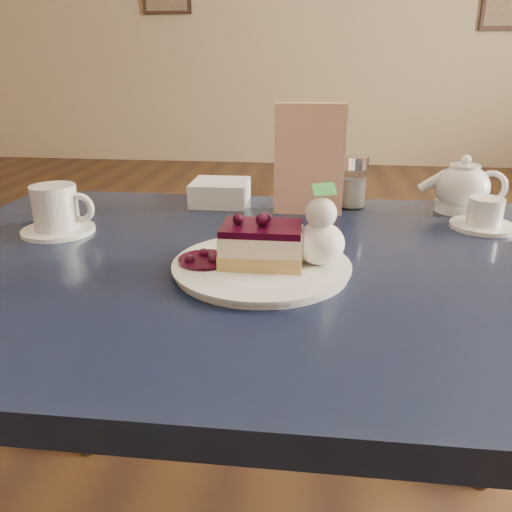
# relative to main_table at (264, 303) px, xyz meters

# --- Properties ---
(main_table) EXTENTS (1.18, 0.79, 0.74)m
(main_table) POSITION_rel_main_table_xyz_m (0.00, 0.00, 0.00)
(main_table) COLOR black
(main_table) RESTS_ON ground
(dessert_plate) EXTENTS (0.26, 0.26, 0.01)m
(dessert_plate) POSITION_rel_main_table_xyz_m (0.00, -0.05, 0.08)
(dessert_plate) COLOR white
(dessert_plate) RESTS_ON main_table
(cheesecake_slice) EXTENTS (0.12, 0.08, 0.06)m
(cheesecake_slice) POSITION_rel_main_table_xyz_m (0.00, -0.05, 0.12)
(cheesecake_slice) COLOR #E8C65B
(cheesecake_slice) RESTS_ON dessert_plate
(whipped_cream) EXTENTS (0.07, 0.07, 0.06)m
(whipped_cream) POSITION_rel_main_table_xyz_m (0.08, -0.04, 0.12)
(whipped_cream) COLOR white
(whipped_cream) RESTS_ON dessert_plate
(berry_sauce) EXTENTS (0.08, 0.08, 0.01)m
(berry_sauce) POSITION_rel_main_table_xyz_m (-0.08, -0.05, 0.09)
(berry_sauce) COLOR black
(berry_sauce) RESTS_ON dessert_plate
(coffee_set) EXTENTS (0.14, 0.13, 0.09)m
(coffee_set) POSITION_rel_main_table_xyz_m (-0.38, 0.09, 0.12)
(coffee_set) COLOR white
(coffee_set) RESTS_ON main_table
(tea_set) EXTENTS (0.18, 0.23, 0.10)m
(tea_set) POSITION_rel_main_table_xyz_m (0.37, 0.29, 0.12)
(tea_set) COLOR white
(tea_set) RESTS_ON main_table
(menu_card) EXTENTS (0.14, 0.03, 0.22)m
(menu_card) POSITION_rel_main_table_xyz_m (0.06, 0.27, 0.19)
(menu_card) COLOR beige
(menu_card) RESTS_ON main_table
(sugar_shaker) EXTENTS (0.06, 0.06, 0.11)m
(sugar_shaker) POSITION_rel_main_table_xyz_m (0.15, 0.32, 0.13)
(sugar_shaker) COLOR white
(sugar_shaker) RESTS_ON main_table
(napkin_stack) EXTENTS (0.12, 0.12, 0.05)m
(napkin_stack) POSITION_rel_main_table_xyz_m (-0.13, 0.32, 0.10)
(napkin_stack) COLOR white
(napkin_stack) RESTS_ON main_table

